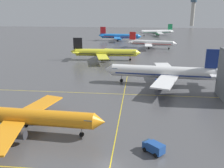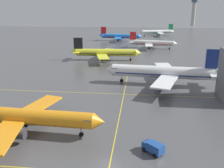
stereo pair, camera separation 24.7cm
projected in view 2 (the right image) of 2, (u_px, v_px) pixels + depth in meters
ground_plane at (109, 166)px, 43.14m from camera, size 600.00×600.00×0.00m
airliner_front_gate at (25, 117)px, 53.80m from camera, size 34.10×29.41×10.61m
airliner_second_row at (164, 72)px, 86.99m from camera, size 41.25×35.44×12.82m
airliner_third_row at (105, 53)px, 127.36m from camera, size 35.69×30.80×11.11m
airliner_far_left_stand at (152, 43)px, 163.92m from camera, size 32.26×27.41×10.08m
airliner_far_right_stand at (120, 36)px, 199.12m from camera, size 34.30×29.52×10.66m
airliner_distant_taxiway at (157, 32)px, 233.38m from camera, size 33.08×28.22×10.47m
taxiway_markings at (118, 122)px, 59.88m from camera, size 154.34×86.32×0.01m
service_truck_red_van at (153, 147)px, 46.80m from camera, size 4.27×4.14×2.10m
control_tower at (194, 10)px, 344.64m from camera, size 8.82×8.82×36.54m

